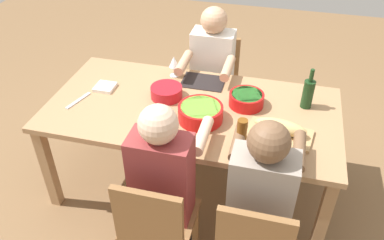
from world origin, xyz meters
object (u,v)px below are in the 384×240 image
bread_loaf (280,127)px  napkin_stack (105,87)px  dining_table (192,116)px  cutting_board (279,134)px  chair_far_center (215,80)px  diner_near_right (261,193)px  beer_bottle (241,135)px  wine_bottle (308,93)px  wine_glass (174,63)px  diner_far_center (211,68)px  serving_bowl_pasta (166,91)px  serving_bowl_greens (246,99)px  chair_near_center (156,225)px  serving_bowl_salad (201,112)px  diner_near_center (164,176)px

bread_loaf → napkin_stack: (-1.28, 0.24, -0.05)m
dining_table → cutting_board: size_ratio=4.99×
napkin_stack → chair_far_center: bearing=47.7°
diner_near_right → beer_bottle: (-0.16, 0.28, 0.15)m
chair_far_center → wine_bottle: wine_bottle is taller
bread_loaf → wine_glass: bearing=147.4°
diner_far_center → cutting_board: diner_far_center is taller
cutting_board → napkin_stack: size_ratio=2.86×
serving_bowl_pasta → serving_bowl_greens: size_ratio=0.94×
diner_near_right → serving_bowl_greens: bearing=104.3°
wine_bottle → serving_bowl_greens: bearing=-168.1°
diner_near_right → cutting_board: (0.05, 0.48, 0.05)m
dining_table → wine_glass: size_ratio=12.02×
serving_bowl_greens → beer_bottle: 0.48m
dining_table → chair_far_center: bearing=90.0°
diner_far_center → chair_near_center: bearing=-90.0°
wine_bottle → diner_near_right: bearing=-103.8°
napkin_stack → wine_bottle: bearing=5.0°
diner_far_center → napkin_stack: (-0.68, -0.56, 0.05)m
dining_table → serving_bowl_salad: 0.20m
serving_bowl_greens → serving_bowl_pasta: bearing=-176.0°
dining_table → chair_near_center: bearing=-90.0°
diner_near_right → dining_table: bearing=130.6°
diner_near_center → beer_bottle: bearing=35.6°
diner_far_center → napkin_stack: bearing=-140.3°
serving_bowl_pasta → cutting_board: size_ratio=0.56×
diner_far_center → beer_bottle: size_ratio=5.45×
diner_near_right → napkin_stack: (-1.23, 0.71, 0.05)m
serving_bowl_greens → wine_bottle: size_ratio=0.82×
bread_loaf → wine_glass: wine_glass is taller
serving_bowl_pasta → serving_bowl_greens: bearing=4.0°
dining_table → wine_bottle: 0.80m
diner_near_center → serving_bowl_salad: (0.09, 0.51, 0.10)m
chair_far_center → cutting_board: bearing=-58.5°
serving_bowl_pasta → wine_glass: (-0.03, 0.30, 0.07)m
serving_bowl_greens → beer_bottle: beer_bottle is taller
serving_bowl_salad → bread_loaf: bearing=-4.0°
serving_bowl_pasta → napkin_stack: serving_bowl_pasta is taller
serving_bowl_pasta → diner_near_right: bearing=-43.5°
bread_loaf → diner_far_center: bearing=127.0°
diner_far_center → beer_bottle: (0.39, -1.00, 0.15)m
diner_near_center → wine_glass: size_ratio=7.23×
dining_table → beer_bottle: bearing=-42.9°
dining_table → diner_near_center: diner_near_center is taller
serving_bowl_salad → diner_far_center: bearing=96.7°
beer_bottle → dining_table: bearing=137.1°
chair_far_center → serving_bowl_pasta: (-0.21, -0.74, 0.30)m
chair_near_center → serving_bowl_pasta: chair_near_center is taller
diner_near_center → serving_bowl_pasta: diner_near_center is taller
bread_loaf → serving_bowl_pasta: bearing=163.5°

